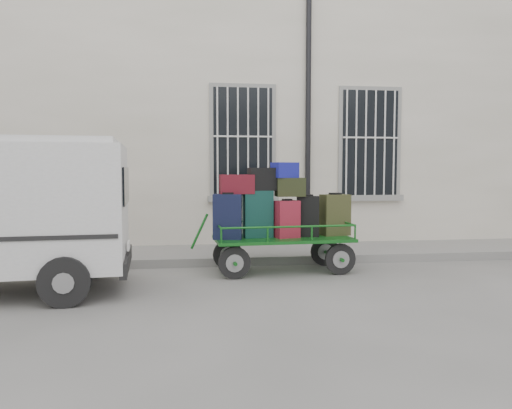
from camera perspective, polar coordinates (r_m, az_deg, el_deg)
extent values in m
plane|color=#60605C|center=(7.56, 3.96, -8.89)|extent=(80.00, 80.00, 0.00)
cube|color=beige|center=(12.88, -0.92, 9.86)|extent=(24.00, 5.00, 6.00)
cylinder|color=black|center=(10.49, 5.98, 10.07)|extent=(0.11, 0.11, 5.60)
cube|color=black|center=(10.27, -1.52, 7.14)|extent=(1.20, 0.08, 2.20)
cube|color=gray|center=(10.26, -1.50, 0.67)|extent=(1.45, 0.22, 0.12)
cube|color=black|center=(10.89, 12.86, 6.87)|extent=(1.20, 0.08, 2.20)
cube|color=gray|center=(10.88, 12.80, 0.76)|extent=(1.45, 0.22, 0.12)
cube|color=gray|center=(9.67, 1.36, -5.59)|extent=(24.00, 1.70, 0.15)
cylinder|color=black|center=(7.73, -2.48, -6.69)|extent=(0.51, 0.09, 0.51)
cylinder|color=gray|center=(7.73, -2.48, -6.69)|extent=(0.28, 0.11, 0.28)
cylinder|color=black|center=(8.48, -3.25, -5.74)|extent=(0.51, 0.09, 0.51)
cylinder|color=gray|center=(8.48, -3.25, -5.74)|extent=(0.28, 0.11, 0.28)
cylinder|color=black|center=(8.16, 9.61, -6.18)|extent=(0.51, 0.09, 0.51)
cylinder|color=gray|center=(8.16, 9.61, -6.18)|extent=(0.28, 0.11, 0.28)
cylinder|color=black|center=(8.87, 7.87, -5.34)|extent=(0.51, 0.09, 0.51)
cylinder|color=gray|center=(8.87, 7.87, -5.34)|extent=(0.28, 0.11, 0.28)
cube|color=#155E1B|center=(8.22, 3.06, -3.91)|extent=(2.28, 1.14, 0.05)
cylinder|color=#155E1B|center=(7.98, -6.49, -3.07)|extent=(0.29, 0.06, 0.57)
cube|color=black|center=(7.97, -3.28, -1.38)|extent=(0.49, 0.35, 0.72)
cube|color=black|center=(7.95, -3.29, 1.30)|extent=(0.19, 0.15, 0.03)
cube|color=#0E3233|center=(8.13, 0.21, -1.10)|extent=(0.49, 0.29, 0.77)
cube|color=black|center=(8.10, 0.21, 1.71)|extent=(0.19, 0.13, 0.03)
cube|color=maroon|center=(8.13, 3.56, -1.69)|extent=(0.42, 0.33, 0.60)
cube|color=black|center=(8.10, 3.57, 0.54)|extent=(0.16, 0.13, 0.03)
cube|color=black|center=(8.32, 5.92, -1.35)|extent=(0.41, 0.32, 0.67)
cube|color=black|center=(8.29, 5.94, 1.05)|extent=(0.15, 0.13, 0.03)
cube|color=#2B2F17|center=(8.52, 9.01, -1.17)|extent=(0.51, 0.37, 0.69)
cube|color=black|center=(8.50, 9.04, 1.24)|extent=(0.19, 0.15, 0.03)
cube|color=#581115|center=(8.05, -2.20, 2.33)|extent=(0.55, 0.31, 0.31)
cube|color=black|center=(8.16, 0.88, 2.92)|extent=(0.52, 0.35, 0.37)
cube|color=black|center=(8.21, 3.90, 2.00)|extent=(0.47, 0.32, 0.31)
cube|color=navy|center=(8.20, 3.30, 3.95)|extent=(0.46, 0.40, 0.25)
cube|color=black|center=(7.26, -14.69, 2.11)|extent=(0.14, 1.30, 0.51)
cube|color=black|center=(7.37, -14.62, -6.19)|extent=(0.22, 1.72, 0.20)
cube|color=white|center=(7.34, -14.36, -4.55)|extent=(0.06, 0.39, 0.11)
cylinder|color=black|center=(6.63, -21.03, -8.21)|extent=(0.64, 0.25, 0.63)
cylinder|color=black|center=(8.29, -19.16, -5.75)|extent=(0.64, 0.25, 0.63)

